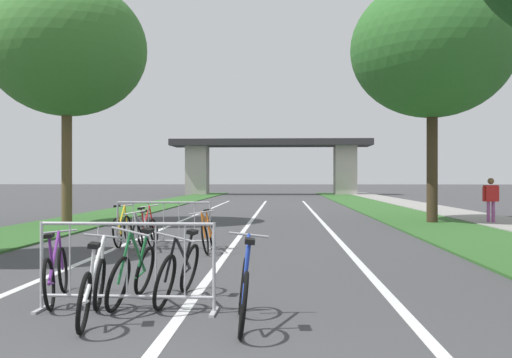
# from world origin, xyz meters

# --- Properties ---
(grass_verge_left) EXTENTS (2.93, 63.18, 0.05)m
(grass_verge_left) POSITION_xyz_m (-6.13, 25.84, 0.03)
(grass_verge_left) COLOR #2D5B26
(grass_verge_left) RESTS_ON ground
(grass_verge_right) EXTENTS (2.93, 63.18, 0.05)m
(grass_verge_right) POSITION_xyz_m (6.13, 25.84, 0.03)
(grass_verge_right) COLOR #2D5B26
(grass_verge_right) RESTS_ON ground
(sidewalk_path_right) EXTENTS (2.31, 63.18, 0.08)m
(sidewalk_path_right) POSITION_xyz_m (8.75, 25.84, 0.04)
(sidewalk_path_right) COLOR gray
(sidewalk_path_right) RESTS_ON ground
(lane_stripe_center) EXTENTS (0.14, 36.55, 0.01)m
(lane_stripe_center) POSITION_xyz_m (0.00, 18.27, 0.00)
(lane_stripe_center) COLOR silver
(lane_stripe_center) RESTS_ON ground
(lane_stripe_right_lane) EXTENTS (0.14, 36.55, 0.01)m
(lane_stripe_right_lane) POSITION_xyz_m (2.56, 18.27, 0.00)
(lane_stripe_right_lane) COLOR silver
(lane_stripe_right_lane) RESTS_ON ground
(lane_stripe_left_lane) EXTENTS (0.14, 36.55, 0.01)m
(lane_stripe_left_lane) POSITION_xyz_m (-2.56, 18.27, 0.00)
(lane_stripe_left_lane) COLOR silver
(lane_stripe_left_lane) RESTS_ON ground
(overpass_bridge) EXTENTS (19.28, 4.17, 5.33)m
(overpass_bridge) POSITION_xyz_m (0.00, 52.21, 3.73)
(overpass_bridge) COLOR #2D2D30
(overpass_bridge) RESTS_ON ground
(tree_left_oak_near) EXTENTS (5.46, 5.46, 8.35)m
(tree_left_oak_near) POSITION_xyz_m (-6.26, 16.53, 6.02)
(tree_left_oak_near) COLOR brown
(tree_left_oak_near) RESTS_ON ground
(tree_right_pine_near) EXTENTS (5.61, 5.61, 8.44)m
(tree_right_pine_near) POSITION_xyz_m (6.33, 17.24, 6.04)
(tree_right_pine_near) COLOR #3D2D1E
(tree_right_pine_near) RESTS_ON ground
(crowd_barrier_nearest) EXTENTS (2.12, 0.48, 1.05)m
(crowd_barrier_nearest) POSITION_xyz_m (-0.66, 4.01, 0.52)
(crowd_barrier_nearest) COLOR #ADADB2
(crowd_barrier_nearest) RESTS_ON ground
(crowd_barrier_second) EXTENTS (2.12, 0.50, 1.05)m
(crowd_barrier_second) POSITION_xyz_m (-1.47, 9.84, 0.52)
(crowd_barrier_second) COLOR #ADADB2
(crowd_barrier_second) RESTS_ON ground
(bicycle_green_0) EXTENTS (0.48, 1.66, 1.00)m
(bicycle_green_0) POSITION_xyz_m (-0.70, 4.43, 0.37)
(bicycle_green_0) COLOR black
(bicycle_green_0) RESTS_ON ground
(bicycle_yellow_1) EXTENTS (0.44, 1.64, 0.97)m
(bicycle_yellow_1) POSITION_xyz_m (-2.54, 10.34, 0.38)
(bicycle_yellow_1) COLOR black
(bicycle_yellow_1) RESTS_ON ground
(bicycle_purple_2) EXTENTS (0.64, 1.68, 0.89)m
(bicycle_purple_2) POSITION_xyz_m (-1.72, 4.53, 0.36)
(bicycle_purple_2) COLOR black
(bicycle_purple_2) RESTS_ON ground
(bicycle_silver_3) EXTENTS (0.47, 1.62, 0.91)m
(bicycle_silver_3) POSITION_xyz_m (-1.81, 9.46, 0.36)
(bicycle_silver_3) COLOR black
(bicycle_silver_3) RESTS_ON ground
(bicycle_black_4) EXTENTS (0.49, 1.74, 0.93)m
(bicycle_black_4) POSITION_xyz_m (-0.16, 4.59, 0.37)
(bicycle_black_4) COLOR black
(bicycle_black_4) RESTS_ON ground
(bicycle_white_5) EXTENTS (0.46, 1.64, 0.92)m
(bicycle_white_5) POSITION_xyz_m (-0.91, 3.54, 0.35)
(bicycle_white_5) COLOR black
(bicycle_white_5) RESTS_ON ground
(bicycle_blue_6) EXTENTS (0.45, 1.64, 0.96)m
(bicycle_blue_6) POSITION_xyz_m (0.75, 3.44, 0.37)
(bicycle_blue_6) COLOR black
(bicycle_blue_6) RESTS_ON ground
(bicycle_orange_7) EXTENTS (0.52, 1.74, 0.92)m
(bicycle_orange_7) POSITION_xyz_m (-0.43, 9.48, 0.37)
(bicycle_orange_7) COLOR black
(bicycle_orange_7) RESTS_ON ground
(bicycle_red_8) EXTENTS (0.45, 1.57, 0.95)m
(bicycle_red_8) POSITION_xyz_m (-1.96, 10.39, 0.35)
(bicycle_red_8) COLOR black
(bicycle_red_8) RESTS_ON ground
(pedestrian_strolling) EXTENTS (0.57, 0.30, 1.58)m
(pedestrian_strolling) POSITION_xyz_m (8.22, 16.96, 0.96)
(pedestrian_strolling) COLOR #994C8C
(pedestrian_strolling) RESTS_ON ground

